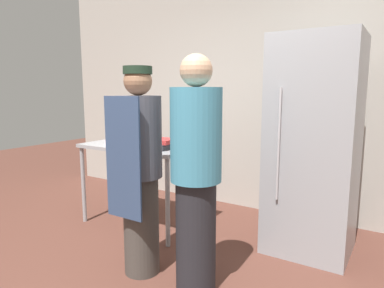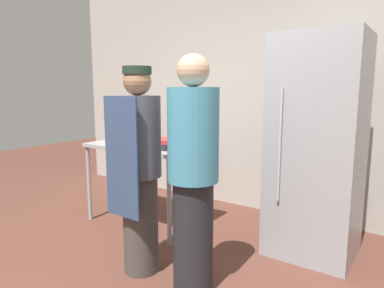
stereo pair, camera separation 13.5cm
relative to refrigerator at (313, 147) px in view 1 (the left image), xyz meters
name	(u,v)px [view 1 (the left image)]	position (x,y,z in m)	size (l,w,h in m)	color
back_wall	(271,82)	(-0.70, 0.83, 0.59)	(6.40, 0.12, 3.09)	#B7B2A8
refrigerator	(313,147)	(0.00, 0.00, 0.00)	(0.72, 0.71, 1.92)	#9EA0A5
prep_counter	(141,153)	(-1.70, -0.34, -0.18)	(1.24, 0.70, 0.88)	#9EA0A5
donut_box	(121,140)	(-1.91, -0.43, -0.03)	(0.29, 0.21, 0.25)	silver
blender_pitcher	(147,134)	(-1.65, -0.31, 0.04)	(0.12, 0.12, 0.27)	black
binder_stack	(161,144)	(-1.37, -0.43, -0.03)	(0.29, 0.27, 0.10)	#232328
person_baker	(140,169)	(-1.03, -1.14, -0.11)	(0.35, 0.36, 1.63)	#47423D
person_customer	(196,175)	(-0.54, -1.11, -0.09)	(0.36, 0.36, 1.70)	#232328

